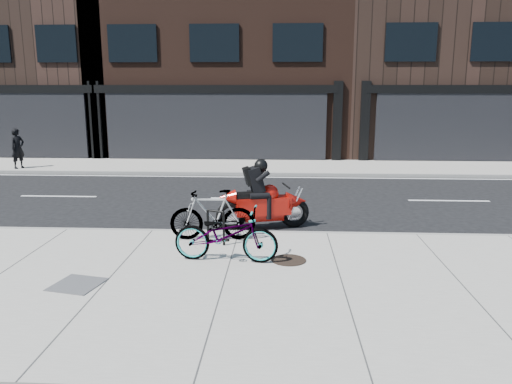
# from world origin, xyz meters

# --- Properties ---
(ground) EXTENTS (120.00, 120.00, 0.00)m
(ground) POSITION_xyz_m (0.00, 0.00, 0.00)
(ground) COLOR black
(ground) RESTS_ON ground
(sidewalk_near) EXTENTS (60.00, 6.00, 0.13)m
(sidewalk_near) POSITION_xyz_m (0.00, -5.00, 0.07)
(sidewalk_near) COLOR gray
(sidewalk_near) RESTS_ON ground
(sidewalk_far) EXTENTS (60.00, 3.50, 0.13)m
(sidewalk_far) POSITION_xyz_m (0.00, 7.75, 0.07)
(sidewalk_far) COLOR gray
(sidewalk_far) RESTS_ON ground
(building_midwest) EXTENTS (10.00, 10.00, 12.00)m
(building_midwest) POSITION_xyz_m (-12.00, 14.50, 6.00)
(building_midwest) COLOR black
(building_midwest) RESTS_ON ground
(building_center) EXTENTS (12.00, 10.00, 14.50)m
(building_center) POSITION_xyz_m (-2.00, 14.50, 7.25)
(building_center) COLOR black
(building_center) RESTS_ON ground
(building_mideast) EXTENTS (12.00, 10.00, 12.50)m
(building_mideast) POSITION_xyz_m (10.00, 14.50, 6.25)
(building_mideast) COLOR black
(building_mideast) RESTS_ON ground
(bike_rack) EXTENTS (0.41, 0.21, 0.73)m
(bike_rack) POSITION_xyz_m (-0.40, -2.90, 0.56)
(bike_rack) COLOR black
(bike_rack) RESTS_ON sidewalk_near
(bicycle_front) EXTENTS (2.03, 0.85, 1.04)m
(bicycle_front) POSITION_xyz_m (-0.07, -3.92, 0.65)
(bicycle_front) COLOR gray
(bicycle_front) RESTS_ON sidewalk_near
(bicycle_rear) EXTENTS (1.86, 0.64, 1.10)m
(bicycle_rear) POSITION_xyz_m (-0.51, -2.60, 0.68)
(bicycle_rear) COLOR gray
(bicycle_rear) RESTS_ON sidewalk_near
(motorcycle) EXTENTS (2.26, 0.87, 1.72)m
(motorcycle) POSITION_xyz_m (0.62, -1.24, 0.70)
(motorcycle) COLOR black
(motorcycle) RESTS_ON ground
(pedestrian) EXTENTS (0.60, 0.69, 1.60)m
(pedestrian) POSITION_xyz_m (-9.62, 6.51, 0.93)
(pedestrian) COLOR black
(pedestrian) RESTS_ON sidewalk_far
(manhole_cover) EXTENTS (0.86, 0.86, 0.02)m
(manhole_cover) POSITION_xyz_m (1.11, -3.85, 0.14)
(manhole_cover) COLOR black
(manhole_cover) RESTS_ON sidewalk_near
(utility_grate) EXTENTS (0.89, 0.89, 0.02)m
(utility_grate) POSITION_xyz_m (-2.44, -5.22, 0.14)
(utility_grate) COLOR #48484A
(utility_grate) RESTS_ON sidewalk_near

